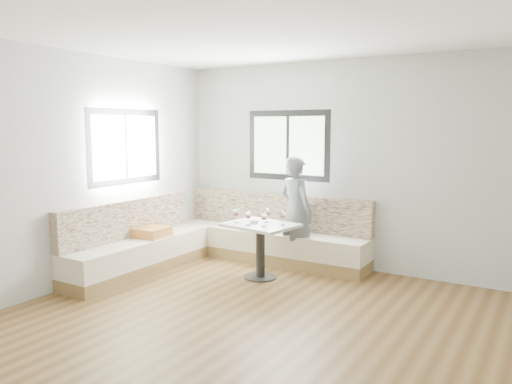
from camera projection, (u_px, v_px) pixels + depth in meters
The scene contains 10 objects.
room at pixel (246, 180), 4.68m from camera, with size 5.01×5.01×2.81m.
banquette at pixel (214, 242), 6.91m from camera, with size 2.90×2.80×0.95m.
table at pixel (260, 237), 6.29m from camera, with size 0.95×0.79×0.70m.
person at pixel (296, 212), 6.76m from camera, with size 0.56×0.37×1.53m, color slate.
olive_ramekin at pixel (254, 221), 6.30m from camera, with size 0.11×0.11×0.04m.
wine_glass_a at pixel (236, 212), 6.34m from camera, with size 0.08×0.08×0.18m.
wine_glass_b at pixel (248, 215), 6.14m from camera, with size 0.08×0.08×0.18m.
wine_glass_c at pixel (264, 217), 6.04m from camera, with size 0.08×0.08×0.18m.
wine_glass_d at pixel (267, 212), 6.34m from camera, with size 0.08×0.08×0.18m.
wine_glass_e at pixel (283, 215), 6.15m from camera, with size 0.08×0.08×0.18m.
Camera 1 is at (2.42, -3.85, 1.91)m, focal length 35.00 mm.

